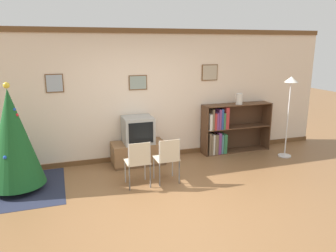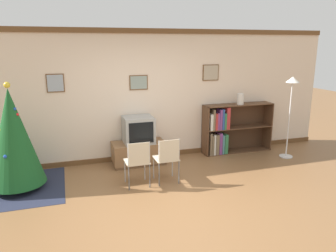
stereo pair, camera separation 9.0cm
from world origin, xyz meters
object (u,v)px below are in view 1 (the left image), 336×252
television (138,130)px  standing_lamp (290,96)px  tv_console (138,153)px  christmas_tree (13,138)px  folding_chair_left (138,161)px  folding_chair_right (168,158)px  bookshelf (225,130)px  vase (239,99)px

television → standing_lamp: 3.26m
tv_console → television: size_ratio=1.81×
christmas_tree → folding_chair_left: size_ratio=2.21×
folding_chair_right → christmas_tree: bearing=167.7°
television → bookshelf: size_ratio=0.37×
folding_chair_right → bookshelf: 2.13m
television → bookshelf: bookshelf is taller
folding_chair_right → vase: bearing=29.5°
bookshelf → vase: vase is taller
television → folding_chair_left: size_ratio=0.72×
television → vase: 2.37m
christmas_tree → folding_chair_left: bearing=-15.5°
folding_chair_left → christmas_tree: bearing=164.5°
vase → folding_chair_right: bearing=-150.5°
folding_chair_left → vase: 2.93m
folding_chair_right → standing_lamp: 3.06m
tv_console → folding_chair_right: size_ratio=1.30×
tv_console → vase: 2.52m
tv_console → standing_lamp: (3.15, -0.58, 1.11)m
bookshelf → vase: (0.30, -0.04, 0.70)m
bookshelf → vase: bearing=-8.5°
television → tv_console: bearing=90.0°
television → folding_chair_left: television is taller
folding_chair_left → bookshelf: bookshelf is taller
standing_lamp → vase: bearing=142.6°
christmas_tree → folding_chair_right: (2.48, -0.54, -0.43)m
bookshelf → standing_lamp: size_ratio=0.92×
tv_console → christmas_tree: bearing=-165.7°
folding_chair_right → vase: vase is taller
folding_chair_right → bookshelf: (1.76, 1.21, 0.06)m
christmas_tree → vase: christmas_tree is taller
folding_chair_left → bookshelf: bearing=27.9°
christmas_tree → folding_chair_right: size_ratio=2.21×
standing_lamp → folding_chair_left: bearing=-171.2°
standing_lamp → tv_console: bearing=169.6°
bookshelf → television: bearing=-177.1°
television → folding_chair_left: 1.16m
christmas_tree → folding_chair_left: (1.96, -0.54, -0.43)m
christmas_tree → folding_chair_left: 2.08m
folding_chair_right → bookshelf: bookshelf is taller
television → standing_lamp: size_ratio=0.34×
christmas_tree → bookshelf: 4.31m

